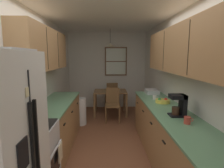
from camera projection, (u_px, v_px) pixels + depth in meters
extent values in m
plane|color=brown|center=(108.00, 141.00, 3.81)|extent=(12.00, 12.00, 0.00)
cube|color=silver|center=(39.00, 81.00, 3.58)|extent=(0.10, 9.00, 2.55)
cube|color=silver|center=(174.00, 81.00, 3.66)|extent=(0.10, 9.00, 2.55)
cube|color=silver|center=(107.00, 71.00, 6.24)|extent=(4.40, 0.10, 2.55)
cube|color=white|center=(107.00, 12.00, 3.42)|extent=(4.40, 9.00, 0.08)
cube|color=black|center=(38.00, 167.00, 1.50)|extent=(0.02, 0.02, 1.15)
cube|color=black|center=(23.00, 155.00, 1.26)|extent=(0.01, 0.15, 0.22)
cube|color=beige|center=(27.00, 92.00, 1.32)|extent=(0.01, 0.05, 0.07)
cube|color=silver|center=(29.00, 163.00, 2.24)|extent=(0.62, 0.64, 0.90)
cube|color=black|center=(55.00, 165.00, 2.25)|extent=(0.01, 0.45, 0.30)
cube|color=silver|center=(56.00, 149.00, 2.22)|extent=(0.02, 0.51, 0.02)
cube|color=black|center=(26.00, 128.00, 2.17)|extent=(0.59, 0.61, 0.02)
cube|color=silver|center=(2.00, 121.00, 2.15)|extent=(0.06, 0.64, 0.20)
cylinder|color=#2D2D2D|center=(8.00, 132.00, 2.03)|extent=(0.15, 0.15, 0.01)
cylinder|color=#2D2D2D|center=(20.00, 123.00, 2.30)|extent=(0.15, 0.15, 0.01)
cylinder|color=#2D2D2D|center=(33.00, 131.00, 2.03)|extent=(0.15, 0.15, 0.01)
cylinder|color=#2D2D2D|center=(42.00, 122.00, 2.31)|extent=(0.15, 0.15, 0.01)
cube|color=silver|center=(11.00, 64.00, 2.05)|extent=(0.38, 0.64, 0.35)
cube|color=black|center=(26.00, 64.00, 2.00)|extent=(0.01, 0.38, 0.23)
cube|color=#2D2D33|center=(35.00, 63.00, 2.27)|extent=(0.01, 0.13, 0.23)
cube|color=#A87A4C|center=(57.00, 125.00, 3.52)|extent=(0.60, 1.93, 0.87)
cube|color=#60936B|center=(55.00, 103.00, 3.45)|extent=(0.63, 1.95, 0.03)
cube|color=black|center=(65.00, 124.00, 2.86)|extent=(0.02, 0.10, 0.01)
cube|color=black|center=(72.00, 112.00, 3.49)|extent=(0.02, 0.10, 0.01)
cube|color=black|center=(78.00, 103.00, 4.13)|extent=(0.02, 0.10, 0.01)
cube|color=#A87A4C|center=(44.00, 49.00, 3.25)|extent=(0.32, 2.03, 0.73)
cube|color=#2D2319|center=(47.00, 49.00, 2.92)|extent=(0.01, 0.01, 0.67)
cube|color=#2D2319|center=(58.00, 50.00, 3.59)|extent=(0.01, 0.01, 0.67)
cube|color=#A87A4C|center=(170.00, 138.00, 2.95)|extent=(0.60, 3.24, 0.87)
cube|color=#60936B|center=(171.00, 112.00, 2.88)|extent=(0.63, 3.26, 0.03)
cube|color=black|center=(164.00, 142.00, 2.26)|extent=(0.02, 0.10, 0.01)
cube|color=black|center=(151.00, 123.00, 2.90)|extent=(0.02, 0.10, 0.01)
cube|color=black|center=(143.00, 111.00, 3.54)|extent=(0.02, 0.10, 0.01)
cube|color=black|center=(137.00, 103.00, 4.18)|extent=(0.02, 0.10, 0.01)
cube|color=#A87A4C|center=(185.00, 49.00, 2.69)|extent=(0.32, 2.94, 0.72)
cube|color=#2D2319|center=(188.00, 48.00, 2.20)|extent=(0.01, 0.01, 0.67)
cube|color=#2D2319|center=(164.00, 50.00, 3.16)|extent=(0.01, 0.01, 0.67)
cube|color=brown|center=(110.00, 91.00, 5.48)|extent=(0.98, 0.72, 0.03)
cube|color=brown|center=(95.00, 106.00, 5.19)|extent=(0.06, 0.06, 0.70)
cube|color=brown|center=(126.00, 106.00, 5.22)|extent=(0.06, 0.06, 0.70)
cube|color=brown|center=(96.00, 101.00, 5.84)|extent=(0.06, 0.06, 0.70)
cube|color=brown|center=(124.00, 100.00, 5.87)|extent=(0.06, 0.06, 0.70)
cube|color=brown|center=(113.00, 105.00, 4.89)|extent=(0.41, 0.41, 0.04)
cube|color=brown|center=(113.00, 96.00, 5.03)|extent=(0.37, 0.04, 0.45)
cylinder|color=brown|center=(120.00, 116.00, 4.74)|extent=(0.04, 0.04, 0.43)
cylinder|color=brown|center=(106.00, 116.00, 4.74)|extent=(0.04, 0.04, 0.43)
cylinder|color=brown|center=(119.00, 112.00, 5.10)|extent=(0.04, 0.04, 0.43)
cylinder|color=brown|center=(106.00, 112.00, 5.10)|extent=(0.04, 0.04, 0.43)
cube|color=brown|center=(111.00, 95.00, 6.15)|extent=(0.44, 0.44, 0.04)
cube|color=brown|center=(112.00, 90.00, 5.94)|extent=(0.37, 0.07, 0.45)
cylinder|color=brown|center=(106.00, 101.00, 6.34)|extent=(0.04, 0.04, 0.43)
cylinder|color=brown|center=(116.00, 101.00, 6.39)|extent=(0.04, 0.04, 0.43)
cylinder|color=brown|center=(107.00, 104.00, 5.98)|extent=(0.04, 0.04, 0.43)
cylinder|color=brown|center=(118.00, 103.00, 6.03)|extent=(0.04, 0.04, 0.43)
cylinder|color=black|center=(110.00, 36.00, 5.23)|extent=(0.01, 0.01, 0.41)
cone|color=beige|center=(110.00, 45.00, 5.27)|extent=(0.25, 0.25, 0.10)
sphere|color=white|center=(110.00, 44.00, 5.27)|extent=(0.06, 0.06, 0.06)
cube|color=brown|center=(116.00, 61.00, 6.13)|extent=(0.74, 0.04, 0.96)
cube|color=silver|center=(116.00, 61.00, 6.11)|extent=(0.66, 0.01, 0.88)
cube|color=brown|center=(116.00, 61.00, 6.11)|extent=(0.66, 0.02, 0.03)
cylinder|color=white|center=(81.00, 111.00, 4.69)|extent=(0.29, 0.29, 0.70)
cylinder|color=#D84C19|center=(43.00, 108.00, 2.78)|extent=(0.11, 0.11, 0.16)
cylinder|color=white|center=(43.00, 102.00, 2.76)|extent=(0.11, 0.11, 0.02)
cube|color=beige|center=(60.00, 152.00, 2.40)|extent=(0.02, 0.16, 0.24)
cube|color=black|center=(177.00, 115.00, 2.63)|extent=(0.22, 0.18, 0.02)
cube|color=black|center=(183.00, 105.00, 2.61)|extent=(0.06, 0.18, 0.32)
cube|color=black|center=(178.00, 97.00, 2.59)|extent=(0.22, 0.18, 0.06)
cylinder|color=#331E14|center=(176.00, 111.00, 2.62)|extent=(0.11, 0.11, 0.11)
cylinder|color=white|center=(155.00, 97.00, 3.64)|extent=(0.07, 0.07, 0.09)
torus|color=white|center=(157.00, 97.00, 3.64)|extent=(0.05, 0.01, 0.05)
cylinder|color=#BF3F33|center=(187.00, 120.00, 2.32)|extent=(0.08, 0.08, 0.09)
torus|color=#BF3F33|center=(191.00, 120.00, 2.32)|extent=(0.05, 0.01, 0.05)
cylinder|color=#E5D14C|center=(163.00, 101.00, 3.38)|extent=(0.27, 0.27, 0.06)
cylinder|color=black|center=(163.00, 100.00, 3.38)|extent=(0.22, 0.22, 0.03)
sphere|color=red|center=(166.00, 99.00, 3.38)|extent=(0.06, 0.06, 0.06)
sphere|color=green|center=(159.00, 99.00, 3.38)|extent=(0.06, 0.06, 0.06)
cube|color=silver|center=(152.00, 92.00, 4.20)|extent=(0.28, 0.34, 0.10)
cylinder|color=silver|center=(111.00, 90.00, 5.41)|extent=(0.16, 0.16, 0.06)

